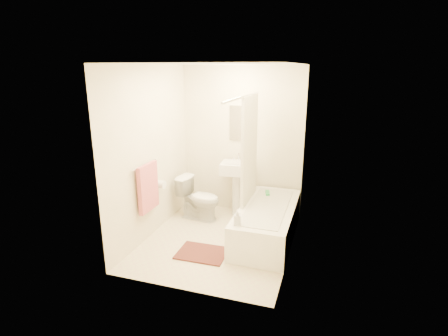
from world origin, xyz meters
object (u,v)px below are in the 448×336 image
(sink, at_px, (237,187))
(bathtub, at_px, (267,222))
(bath_mat, at_px, (202,253))
(toilet, at_px, (199,199))
(soap_bottle, at_px, (237,217))

(sink, bearing_deg, bathtub, -50.92)
(bath_mat, bearing_deg, bathtub, 44.90)
(toilet, relative_size, sink, 0.70)
(bathtub, relative_size, bath_mat, 2.66)
(toilet, distance_m, sink, 0.64)
(sink, height_order, soap_bottle, sink)
(sink, height_order, bathtub, sink)
(soap_bottle, bearing_deg, bath_mat, -176.11)
(sink, xyz_separation_m, soap_bottle, (0.38, -1.34, 0.08))
(bath_mat, xyz_separation_m, soap_bottle, (0.47, 0.03, 0.56))
(toilet, bearing_deg, sink, -51.37)
(toilet, relative_size, soap_bottle, 3.62)
(toilet, xyz_separation_m, bath_mat, (0.45, -1.05, -0.33))
(bathtub, distance_m, bath_mat, 1.04)
(toilet, height_order, sink, sink)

